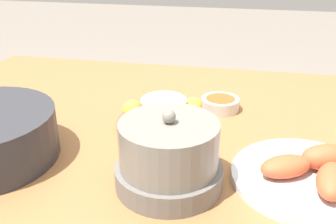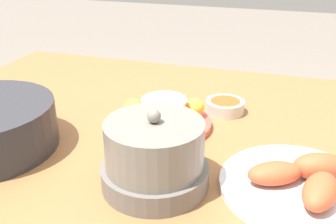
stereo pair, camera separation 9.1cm
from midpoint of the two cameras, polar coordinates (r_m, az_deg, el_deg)
dining_table at (r=0.98m, az=-2.12°, el=-7.55°), size 1.38×0.93×0.77m
cake_plate at (r=0.92m, az=-3.39°, el=-0.76°), size 0.22×0.22×0.08m
sauce_bowl at (r=1.02m, az=5.06°, el=1.18°), size 0.10×0.10×0.03m
seafood_platter at (r=0.76m, az=16.76°, el=-8.75°), size 0.28×0.28×0.06m
warming_pot at (r=0.70m, az=-3.63°, el=-6.54°), size 0.19×0.19×0.15m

